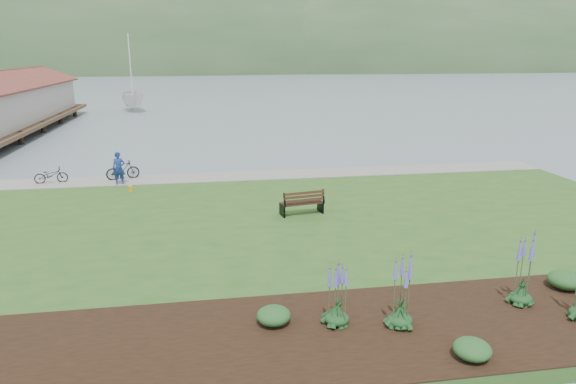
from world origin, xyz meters
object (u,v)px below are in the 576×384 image
park_bench (303,202)px  person (119,166)px  sailboat (134,111)px  bicycle_a (51,175)px

park_bench → person: (-8.35, 6.49, 0.46)m
park_bench → sailboat: 46.60m
person → sailboat: (-3.96, 38.45, -1.41)m
park_bench → sailboat: bearing=95.4°
park_bench → person: size_ratio=0.93×
person → sailboat: sailboat is taller
person → bicycle_a: person is taller
person → bicycle_a: size_ratio=1.22×
person → sailboat: size_ratio=0.07×
park_bench → bicycle_a: size_ratio=1.14×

